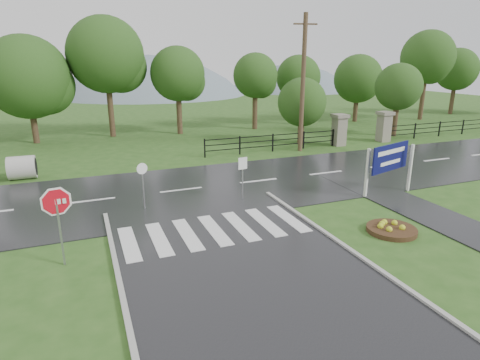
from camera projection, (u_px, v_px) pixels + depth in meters
name	position (u px, v px, depth m)	size (l,w,h in m)	color
ground	(277.00, 308.00, 10.00)	(120.00, 120.00, 0.00)	#2B511B
main_road	(181.00, 191.00, 18.89)	(90.00, 8.00, 0.04)	black
walkway	(417.00, 209.00, 16.58)	(2.20, 11.00, 0.04)	#29292C
crosswalk	(214.00, 230.00, 14.43)	(6.50, 2.80, 0.02)	silver
pillar_west	(339.00, 129.00, 28.51)	(1.00, 1.00, 2.24)	gray
pillar_east	(384.00, 126.00, 29.93)	(1.00, 1.00, 2.24)	gray
fence_west	(273.00, 141.00, 26.77)	(9.58, 0.08, 1.20)	black
hills	(131.00, 181.00, 73.51)	(102.00, 48.00, 48.00)	slate
treeline	(151.00, 138.00, 31.69)	(83.20, 5.20, 10.00)	#204515
stop_sign	(57.00, 208.00, 11.58)	(1.14, 0.23, 2.60)	#939399
estate_billboard	(390.00, 160.00, 17.98)	(2.60, 0.85, 2.35)	silver
flower_bed	(392.00, 229.00, 14.35)	(1.75, 1.75, 0.35)	#332111
reg_sign_small	(243.00, 170.00, 17.28)	(0.43, 0.08, 1.93)	#939399
reg_sign_round	(143.00, 180.00, 16.17)	(0.45, 0.16, 1.99)	#939399
utility_pole_east	(303.00, 84.00, 25.90)	(1.54, 0.37, 8.73)	#473523
entrance_tree_left	(302.00, 102.00, 28.51)	(3.45, 3.45, 4.75)	#3D2B1C
entrance_tree_right	(399.00, 87.00, 31.32)	(3.62, 3.62, 5.70)	#3D2B1C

